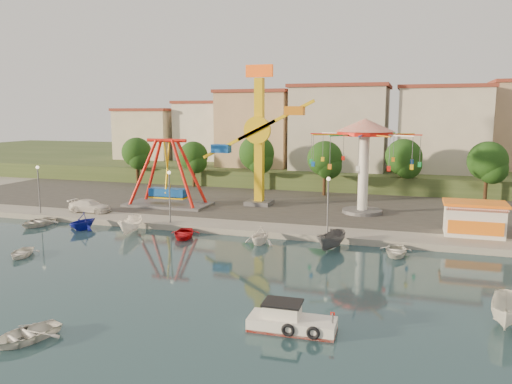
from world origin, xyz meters
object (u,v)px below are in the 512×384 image
at_px(wave_swinger, 364,145).
at_px(skiff, 506,311).
at_px(van, 90,206).
at_px(rowboat_a, 21,253).
at_px(pirate_ship_ride, 168,174).
at_px(kamikaze_tower, 263,141).
at_px(cabin_motorboat, 290,322).

relative_size(wave_swinger, skiff, 2.80).
height_order(wave_swinger, van, wave_swinger).
bearing_deg(rowboat_a, wave_swinger, 22.73).
relative_size(pirate_ship_ride, rowboat_a, 3.21).
bearing_deg(wave_swinger, rowboat_a, -136.81).
bearing_deg(skiff, wave_swinger, 121.57).
distance_m(pirate_ship_ride, kamikaze_tower, 11.93).
bearing_deg(wave_swinger, van, -163.56).
height_order(kamikaze_tower, skiff, kamikaze_tower).
height_order(kamikaze_tower, wave_swinger, kamikaze_tower).
bearing_deg(rowboat_a, van, 84.95).
distance_m(wave_swinger, cabin_motorboat, 31.40).
height_order(cabin_motorboat, rowboat_a, cabin_motorboat).
relative_size(kamikaze_tower, rowboat_a, 5.30).
height_order(pirate_ship_ride, wave_swinger, wave_swinger).
xyz_separation_m(kamikaze_tower, skiff, (22.33, -27.36, -7.52)).
bearing_deg(kamikaze_tower, cabin_motorboat, -70.64).
xyz_separation_m(wave_swinger, van, (-29.12, -8.59, -6.90)).
height_order(pirate_ship_ride, skiff, pirate_ship_ride).
relative_size(wave_swinger, rowboat_a, 3.72).
relative_size(kamikaze_tower, wave_swinger, 1.42).
relative_size(pirate_ship_ride, wave_swinger, 0.86).
xyz_separation_m(pirate_ship_ride, van, (-6.55, -6.13, -3.10)).
distance_m(kamikaze_tower, skiff, 36.11).
relative_size(cabin_motorboat, rowboat_a, 1.53).
bearing_deg(van, skiff, -115.27).
distance_m(kamikaze_tower, wave_swinger, 11.95).
bearing_deg(kamikaze_tower, pirate_ship_ride, -161.27).
xyz_separation_m(wave_swinger, rowboat_a, (-25.01, -23.48, -7.87)).
xyz_separation_m(kamikaze_tower, cabin_motorboat, (11.09, -31.57, -7.88)).
bearing_deg(kamikaze_tower, rowboat_a, -118.03).
bearing_deg(cabin_motorboat, kamikaze_tower, 107.60).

